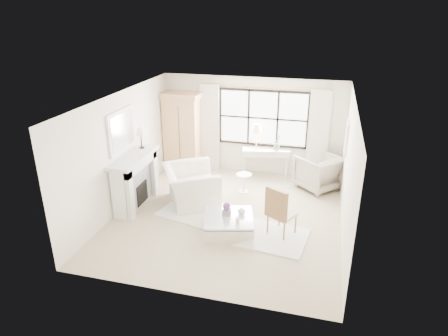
{
  "coord_description": "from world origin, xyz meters",
  "views": [
    {
      "loc": [
        1.96,
        -7.75,
        4.48
      ],
      "look_at": [
        -0.14,
        0.2,
        1.09
      ],
      "focal_mm": 32.0,
      "sensor_mm": 36.0,
      "label": 1
    }
  ],
  "objects": [
    {
      "name": "floor",
      "position": [
        0.0,
        0.0,
        0.0
      ],
      "size": [
        5.5,
        5.5,
        0.0
      ],
      "primitive_type": "plane",
      "color": "#BFAD8E",
      "rests_on": "ground"
    },
    {
      "name": "ceiling",
      "position": [
        0.0,
        0.0,
        2.7
      ],
      "size": [
        5.5,
        5.5,
        0.0
      ],
      "primitive_type": "plane",
      "rotation": [
        3.14,
        0.0,
        0.0
      ],
      "color": "silver",
      "rests_on": "ground"
    },
    {
      "name": "wall_back",
      "position": [
        0.0,
        2.75,
        1.35
      ],
      "size": [
        5.0,
        0.0,
        5.0
      ],
      "primitive_type": "plane",
      "rotation": [
        1.57,
        0.0,
        0.0
      ],
      "color": "white",
      "rests_on": "ground"
    },
    {
      "name": "wall_front",
      "position": [
        0.0,
        -2.75,
        1.35
      ],
      "size": [
        5.0,
        0.0,
        5.0
      ],
      "primitive_type": "plane",
      "rotation": [
        -1.57,
        0.0,
        0.0
      ],
      "color": "beige",
      "rests_on": "ground"
    },
    {
      "name": "wall_left",
      "position": [
        -2.5,
        0.0,
        1.35
      ],
      "size": [
        0.0,
        5.5,
        5.5
      ],
      "primitive_type": "plane",
      "rotation": [
        1.57,
        0.0,
        1.57
      ],
      "color": "white",
      "rests_on": "ground"
    },
    {
      "name": "wall_right",
      "position": [
        2.5,
        0.0,
        1.35
      ],
      "size": [
        0.0,
        5.5,
        5.5
      ],
      "primitive_type": "plane",
      "rotation": [
        1.57,
        0.0,
        -1.57
      ],
      "color": "silver",
      "rests_on": "ground"
    },
    {
      "name": "window_pane",
      "position": [
        0.3,
        2.73,
        1.6
      ],
      "size": [
        2.4,
        0.02,
        1.5
      ],
      "primitive_type": "cube",
      "color": "white",
      "rests_on": "wall_back"
    },
    {
      "name": "window_frame",
      "position": [
        0.3,
        2.72,
        1.6
      ],
      "size": [
        2.5,
        0.04,
        1.5
      ],
      "primitive_type": null,
      "color": "black",
      "rests_on": "wall_back"
    },
    {
      "name": "curtain_rod",
      "position": [
        0.3,
        2.67,
        2.47
      ],
      "size": [
        3.3,
        0.04,
        0.04
      ],
      "primitive_type": "cylinder",
      "rotation": [
        0.0,
        1.57,
        0.0
      ],
      "color": "#BB8E40",
      "rests_on": "wall_back"
    },
    {
      "name": "curtain_left",
      "position": [
        -1.2,
        2.65,
        1.24
      ],
      "size": [
        0.55,
        0.1,
        2.47
      ],
      "primitive_type": "cube",
      "color": "beige",
      "rests_on": "ground"
    },
    {
      "name": "curtain_right",
      "position": [
        1.8,
        2.65,
        1.24
      ],
      "size": [
        0.55,
        0.1,
        2.47
      ],
      "primitive_type": "cube",
      "color": "beige",
      "rests_on": "ground"
    },
    {
      "name": "fireplace",
      "position": [
        -2.27,
        0.0,
        0.65
      ],
      "size": [
        0.58,
        1.66,
        1.26
      ],
      "color": "silver",
      "rests_on": "ground"
    },
    {
      "name": "mirror_frame",
      "position": [
        -2.47,
        0.0,
        1.84
      ],
      "size": [
        0.05,
        1.15,
        0.95
      ],
      "primitive_type": "cube",
      "color": "white",
      "rests_on": "wall_left"
    },
    {
      "name": "mirror_glass",
      "position": [
        -2.44,
        0.0,
        1.84
      ],
      "size": [
        0.02,
        1.0,
        0.8
      ],
      "primitive_type": "cube",
      "color": "silver",
      "rests_on": "wall_left"
    },
    {
      "name": "art_frame",
      "position": [
        2.47,
        1.7,
        1.55
      ],
      "size": [
        0.04,
        0.62,
        0.82
      ],
      "primitive_type": "cube",
      "color": "white",
      "rests_on": "wall_right"
    },
    {
      "name": "art_canvas",
      "position": [
        2.45,
        1.7,
        1.55
      ],
      "size": [
        0.01,
        0.52,
        0.72
      ],
      "primitive_type": "cube",
      "color": "#B8AA8F",
      "rests_on": "wall_right"
    },
    {
      "name": "mantel_lamp",
      "position": [
        -2.27,
        0.52,
        1.65
      ],
      "size": [
        0.22,
        0.22,
        0.51
      ],
      "color": "black",
      "rests_on": "fireplace"
    },
    {
      "name": "armoire",
      "position": [
        -1.94,
        2.47,
        1.14
      ],
      "size": [
        1.18,
        0.79,
        2.24
      ],
      "rotation": [
        0.0,
        0.0,
        -0.08
      ],
      "color": "tan",
      "rests_on": "floor"
    },
    {
      "name": "console_table",
      "position": [
        0.45,
        2.53,
        0.4
      ],
      "size": [
        1.36,
        0.69,
        0.8
      ],
      "rotation": [
        0.0,
        0.0,
        0.19
      ],
      "color": "silver",
      "rests_on": "floor"
    },
    {
      "name": "console_lamp",
      "position": [
        0.18,
        2.51,
        1.36
      ],
      "size": [
        0.28,
        0.28,
        0.69
      ],
      "color": "#C99145",
      "rests_on": "console_table"
    },
    {
      "name": "orchid_plant",
      "position": [
        0.76,
        2.51,
        1.03
      ],
      "size": [
        0.32,
        0.3,
        0.45
      ],
      "primitive_type": "imported",
      "rotation": [
        0.0,
        0.0,
        0.52
      ],
      "color": "#617951",
      "rests_on": "console_table"
    },
    {
      "name": "side_table",
      "position": [
        0.09,
        1.31,
        0.33
      ],
      "size": [
        0.4,
        0.4,
        0.51
      ],
      "color": "white",
      "rests_on": "floor"
    },
    {
      "name": "rug_left",
      "position": [
        -0.63,
        0.0,
        0.02
      ],
      "size": [
        2.02,
        1.64,
        0.03
      ],
      "primitive_type": "cube",
      "rotation": [
        0.0,
        0.0,
        -0.24
      ],
      "color": "white",
      "rests_on": "floor"
    },
    {
      "name": "rug_right",
      "position": [
        1.02,
        -0.63,
        0.01
      ],
      "size": [
        1.73,
        1.39,
        0.03
      ],
      "primitive_type": "cube",
      "rotation": [
        0.0,
        0.0,
        -0.14
      ],
      "color": "white",
      "rests_on": "floor"
    },
    {
      "name": "club_armchair",
      "position": [
        -1.02,
        0.44,
        0.44
      ],
      "size": [
        1.72,
        1.78,
        0.89
      ],
      "primitive_type": "imported",
      "rotation": [
        0.0,
        0.0,
        2.09
      ],
      "color": "white",
      "rests_on": "floor"
    },
    {
      "name": "wingback_chair",
      "position": [
        1.9,
        2.07,
        0.45
      ],
      "size": [
        1.38,
        1.38,
        0.9
      ],
      "primitive_type": "imported",
      "rotation": [
        0.0,
        0.0,
        -2.31
      ],
      "color": "#A3978A",
      "rests_on": "floor"
    },
    {
      "name": "french_chair",
      "position": [
        1.26,
        -0.47,
        0.31
      ],
      "size": [
        0.66,
        0.66,
        1.08
      ],
      "rotation": [
        0.0,
        0.0,
        2.63
      ],
      "color": "olive",
      "rests_on": "floor"
    },
    {
      "name": "coffee_table",
      "position": [
        0.2,
        -0.68,
        0.18
      ],
      "size": [
        1.22,
        1.22,
        0.38
      ],
      "rotation": [
        0.0,
        0.0,
        0.26
      ],
      "color": "white",
      "rests_on": "floor"
    },
    {
      "name": "planter_box",
      "position": [
        0.13,
        -0.61,
        0.44
      ],
      "size": [
        0.16,
        0.16,
        0.12
      ],
      "primitive_type": "cube",
      "rotation": [
        0.0,
        0.0,
        -0.01
      ],
      "color": "slate",
      "rests_on": "coffee_table"
    },
    {
      "name": "planter_flowers",
      "position": [
        0.13,
        -0.61,
        0.58
      ],
      "size": [
        0.16,
        0.16,
        0.16
      ],
      "primitive_type": "sphere",
      "color": "#64317C",
      "rests_on": "planter_box"
    },
    {
      "name": "pillar_candle",
      "position": [
        0.43,
        -0.88,
        0.44
      ],
      "size": [
        0.08,
        0.08,
        0.12
      ],
      "primitive_type": "cylinder",
      "color": "beige",
      "rests_on": "coffee_table"
    },
    {
      "name": "coffee_vase",
      "position": [
        0.43,
        -0.49,
        0.47
      ],
      "size": [
        0.19,
        0.19,
        0.17
      ],
      "primitive_type": "imported",
      "rotation": [
        0.0,
        0.0,
        0.15
      ],
      "color": "silver",
      "rests_on": "coffee_table"
    }
  ]
}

